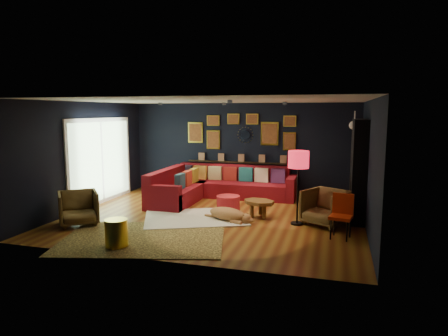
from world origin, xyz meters
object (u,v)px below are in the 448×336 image
(gold_stool, at_px, (116,233))
(orange_chair, at_px, (342,212))
(sectional, at_px, (212,187))
(floor_lamp, at_px, (298,163))
(pouf, at_px, (228,203))
(dog, at_px, (227,211))
(armchair_left, at_px, (78,206))
(armchair_right, at_px, (326,206))
(coffee_table, at_px, (259,204))

(gold_stool, bearing_deg, orange_chair, 23.36)
(sectional, bearing_deg, floor_lamp, -36.78)
(pouf, height_order, dog, dog)
(floor_lamp, relative_size, dog, 1.27)
(pouf, xyz_separation_m, gold_stool, (-1.24, -2.90, 0.04))
(armchair_left, relative_size, armchair_right, 0.95)
(sectional, distance_m, armchair_left, 3.69)
(pouf, xyz_separation_m, dog, (0.18, -0.75, 0.00))
(pouf, bearing_deg, dog, -76.08)
(coffee_table, relative_size, orange_chair, 1.07)
(sectional, xyz_separation_m, orange_chair, (3.38, -2.51, 0.17))
(armchair_left, xyz_separation_m, dog, (2.93, 1.13, -0.18))
(orange_chair, bearing_deg, armchair_right, 123.47)
(armchair_left, distance_m, orange_chair, 5.35)
(sectional, relative_size, armchair_right, 4.11)
(coffee_table, relative_size, armchair_left, 1.14)
(armchair_left, relative_size, dog, 0.64)
(gold_stool, xyz_separation_m, dog, (1.43, 2.15, -0.04))
(coffee_table, distance_m, dog, 0.76)
(armchair_left, xyz_separation_m, orange_chair, (5.31, 0.63, 0.10))
(sectional, height_order, dog, sectional)
(armchair_right, distance_m, gold_stool, 4.25)
(armchair_right, bearing_deg, dog, -142.35)
(gold_stool, bearing_deg, pouf, 66.79)
(coffee_table, bearing_deg, sectional, 135.75)
(sectional, bearing_deg, dog, -63.55)
(coffee_table, bearing_deg, orange_chair, -28.10)
(armchair_right, distance_m, floor_lamp, 1.07)
(sectional, bearing_deg, gold_stool, -95.87)
(sectional, bearing_deg, orange_chair, -36.66)
(gold_stool, bearing_deg, floor_lamp, 38.28)
(armchair_right, distance_m, orange_chair, 0.84)
(pouf, bearing_deg, armchair_right, -11.93)
(coffee_table, bearing_deg, gold_stool, -128.30)
(floor_lamp, bearing_deg, armchair_right, 11.82)
(armchair_left, xyz_separation_m, gold_stool, (1.51, -1.02, -0.14))
(armchair_right, xyz_separation_m, dog, (-2.07, -0.27, -0.20))
(pouf, xyz_separation_m, floor_lamp, (1.67, -0.60, 1.10))
(armchair_left, bearing_deg, orange_chair, -33.37)
(sectional, bearing_deg, armchair_left, -121.65)
(sectional, bearing_deg, coffee_table, -44.25)
(floor_lamp, xyz_separation_m, dog, (-1.49, -0.15, -1.10))
(pouf, relative_size, gold_stool, 1.11)
(pouf, distance_m, orange_chair, 2.87)
(sectional, distance_m, floor_lamp, 3.26)
(orange_chair, distance_m, dog, 2.45)
(pouf, distance_m, armchair_right, 2.31)
(gold_stool, height_order, orange_chair, orange_chair)
(orange_chair, height_order, dog, orange_chair)
(armchair_left, bearing_deg, armchair_right, -24.42)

